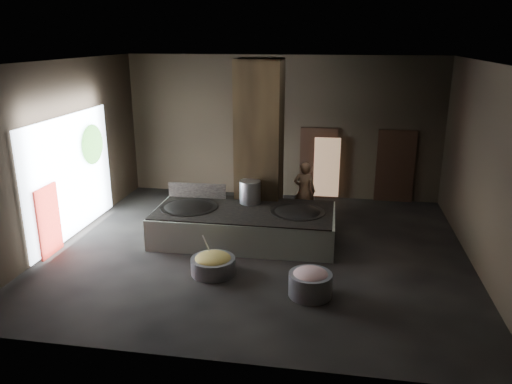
% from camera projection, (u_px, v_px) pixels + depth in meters
% --- Properties ---
extents(floor, '(10.00, 9.00, 0.10)m').
position_uv_depth(floor, '(259.00, 251.00, 12.35)').
color(floor, black).
rests_on(floor, ground).
extents(ceiling, '(10.00, 9.00, 0.10)m').
position_uv_depth(ceiling, '(259.00, 59.00, 10.98)').
color(ceiling, black).
rests_on(ceiling, back_wall).
extents(back_wall, '(10.00, 0.10, 4.50)m').
position_uv_depth(back_wall, '(282.00, 127.00, 15.94)').
color(back_wall, black).
rests_on(back_wall, ground).
extents(front_wall, '(10.00, 0.10, 4.50)m').
position_uv_depth(front_wall, '(210.00, 233.00, 7.38)').
color(front_wall, black).
rests_on(front_wall, ground).
extents(left_wall, '(0.10, 9.00, 4.50)m').
position_uv_depth(left_wall, '(60.00, 153.00, 12.47)').
color(left_wall, black).
rests_on(left_wall, ground).
extents(right_wall, '(0.10, 9.00, 4.50)m').
position_uv_depth(right_wall, '(488.00, 170.00, 10.86)').
color(right_wall, black).
rests_on(right_wall, ground).
extents(pillar, '(1.20, 1.20, 4.50)m').
position_uv_depth(pillar, '(259.00, 144.00, 13.50)').
color(pillar, black).
rests_on(pillar, ground).
extents(hearth_platform, '(4.60, 2.26, 0.79)m').
position_uv_depth(hearth_platform, '(244.00, 225.00, 12.80)').
color(hearth_platform, silver).
rests_on(hearth_platform, ground).
extents(platform_cap, '(4.47, 2.15, 0.03)m').
position_uv_depth(platform_cap, '(244.00, 210.00, 12.67)').
color(platform_cap, black).
rests_on(platform_cap, hearth_platform).
extents(wok_left, '(1.44, 1.44, 0.40)m').
position_uv_depth(wok_left, '(189.00, 210.00, 12.88)').
color(wok_left, black).
rests_on(wok_left, hearth_platform).
extents(wok_left_rim, '(1.47, 1.47, 0.05)m').
position_uv_depth(wok_left_rim, '(189.00, 207.00, 12.86)').
color(wok_left_rim, black).
rests_on(wok_left_rim, hearth_platform).
extents(wok_right, '(1.34, 1.34, 0.38)m').
position_uv_depth(wok_right, '(297.00, 215.00, 12.52)').
color(wok_right, black).
rests_on(wok_right, hearth_platform).
extents(wok_right_rim, '(1.37, 1.37, 0.05)m').
position_uv_depth(wok_right_rim, '(297.00, 212.00, 12.50)').
color(wok_right_rim, black).
rests_on(wok_right_rim, hearth_platform).
extents(stock_pot, '(0.56, 0.56, 0.60)m').
position_uv_depth(stock_pot, '(250.00, 192.00, 13.09)').
color(stock_pot, '#B4B7BC').
rests_on(stock_pot, hearth_platform).
extents(splash_guard, '(1.59, 0.09, 0.40)m').
position_uv_depth(splash_guard, '(197.00, 190.00, 13.55)').
color(splash_guard, black).
rests_on(splash_guard, hearth_platform).
extents(cook, '(0.66, 0.46, 1.71)m').
position_uv_depth(cook, '(304.00, 191.00, 14.06)').
color(cook, '#8D6647').
rests_on(cook, ground).
extents(veg_basin, '(1.08, 1.08, 0.36)m').
position_uv_depth(veg_basin, '(213.00, 266.00, 11.04)').
color(veg_basin, slate).
rests_on(veg_basin, ground).
extents(veg_fill, '(0.81, 0.81, 0.25)m').
position_uv_depth(veg_fill, '(213.00, 259.00, 10.99)').
color(veg_fill, '#839849').
rests_on(veg_fill, veg_basin).
extents(ladle, '(0.16, 0.38, 0.70)m').
position_uv_depth(ladle, '(208.00, 247.00, 11.09)').
color(ladle, '#B4B7BC').
rests_on(ladle, veg_basin).
extents(meat_basin, '(1.17, 1.17, 0.48)m').
position_uv_depth(meat_basin, '(310.00, 284.00, 10.08)').
color(meat_basin, slate).
rests_on(meat_basin, ground).
extents(meat_fill, '(0.73, 0.73, 0.28)m').
position_uv_depth(meat_fill, '(311.00, 275.00, 10.02)').
color(meat_fill, '#BF7277').
rests_on(meat_fill, meat_basin).
extents(doorway_near, '(1.18, 0.08, 2.38)m').
position_uv_depth(doorway_near, '(318.00, 164.00, 16.00)').
color(doorway_near, black).
rests_on(doorway_near, ground).
extents(doorway_near_glow, '(0.81, 0.04, 1.92)m').
position_uv_depth(doorway_near_glow, '(327.00, 167.00, 15.83)').
color(doorway_near_glow, '#8C6647').
rests_on(doorway_near_glow, ground).
extents(doorway_far, '(1.18, 0.08, 2.38)m').
position_uv_depth(doorway_far, '(395.00, 168.00, 15.62)').
color(doorway_far, black).
rests_on(doorway_far, ground).
extents(doorway_far_glow, '(0.89, 0.04, 2.10)m').
position_uv_depth(doorway_far_glow, '(401.00, 169.00, 15.71)').
color(doorway_far_glow, '#8C6647').
rests_on(doorway_far_glow, ground).
extents(left_opening, '(0.04, 4.20, 3.10)m').
position_uv_depth(left_opening, '(71.00, 176.00, 12.83)').
color(left_opening, white).
rests_on(left_opening, ground).
extents(pavilion_sliver, '(0.05, 0.90, 1.70)m').
position_uv_depth(pavilion_sliver, '(49.00, 221.00, 11.82)').
color(pavilion_sliver, maroon).
rests_on(pavilion_sliver, ground).
extents(tree_silhouette, '(0.28, 1.10, 1.10)m').
position_uv_depth(tree_silhouette, '(92.00, 144.00, 13.67)').
color(tree_silhouette, '#194714').
rests_on(tree_silhouette, left_opening).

